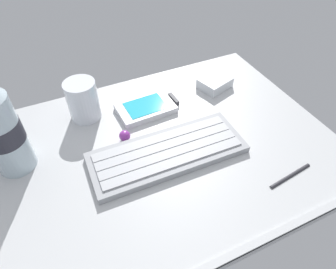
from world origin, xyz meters
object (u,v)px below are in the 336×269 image
(keyboard, at_px, (168,152))
(handheld_device, at_px, (148,107))
(juice_cup, at_px, (83,102))
(trackball_mouse, at_px, (125,136))
(charger_block, at_px, (215,83))
(stylus_pen, at_px, (291,175))

(keyboard, relative_size, handheld_device, 2.25)
(juice_cup, bearing_deg, keyboard, -57.85)
(keyboard, distance_m, trackball_mouse, 0.09)
(juice_cup, bearing_deg, charger_block, -4.92)
(handheld_device, bearing_deg, keyboard, -97.47)
(juice_cup, distance_m, trackball_mouse, 0.12)
(charger_block, distance_m, stylus_pen, 0.29)
(charger_block, bearing_deg, trackball_mouse, -163.05)
(keyboard, xyz_separation_m, juice_cup, (-0.11, 0.18, 0.03))
(keyboard, xyz_separation_m, handheld_device, (0.02, 0.14, -0.00))
(trackball_mouse, relative_size, stylus_pen, 0.23)
(handheld_device, bearing_deg, stylus_pen, -60.09)
(juice_cup, relative_size, stylus_pen, 0.89)
(trackball_mouse, bearing_deg, juice_cup, 116.57)
(charger_block, height_order, trackball_mouse, charger_block)
(juice_cup, relative_size, trackball_mouse, 3.86)
(juice_cup, height_order, trackball_mouse, juice_cup)
(stylus_pen, bearing_deg, handheld_device, 113.24)
(handheld_device, height_order, juice_cup, juice_cup)
(handheld_device, height_order, stylus_pen, handheld_device)
(keyboard, height_order, handheld_device, keyboard)
(keyboard, relative_size, charger_block, 4.18)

